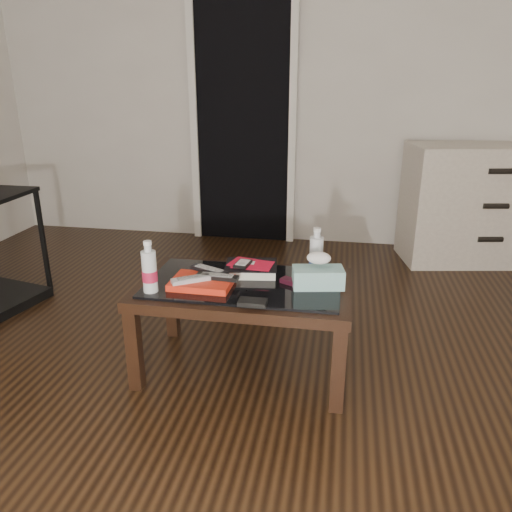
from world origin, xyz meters
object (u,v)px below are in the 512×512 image
(coffee_table, at_px, (244,294))
(dresser, at_px, (486,204))
(water_bottle_left, at_px, (149,267))
(textbook, at_px, (251,269))
(water_bottle_right, at_px, (316,252))
(tissue_box, at_px, (318,277))

(coffee_table, relative_size, dresser, 0.79)
(water_bottle_left, bearing_deg, textbook, 36.20)
(coffee_table, distance_m, dresser, 2.40)
(dresser, xyz_separation_m, water_bottle_left, (-1.91, -2.04, 0.13))
(water_bottle_right, height_order, tissue_box, water_bottle_right)
(water_bottle_left, bearing_deg, dresser, 46.90)
(coffee_table, xyz_separation_m, water_bottle_right, (0.32, 0.15, 0.18))
(textbook, bearing_deg, tissue_box, -25.97)
(coffee_table, relative_size, water_bottle_right, 4.20)
(textbook, relative_size, tissue_box, 1.09)
(tissue_box, bearing_deg, water_bottle_right, 86.90)
(coffee_table, height_order, water_bottle_right, water_bottle_right)
(dresser, relative_size, water_bottle_right, 5.34)
(textbook, height_order, tissue_box, tissue_box)
(dresser, xyz_separation_m, water_bottle_right, (-1.19, -1.71, 0.13))
(coffee_table, bearing_deg, dresser, 50.81)
(coffee_table, xyz_separation_m, dresser, (1.52, 1.86, 0.05))
(water_bottle_right, distance_m, tissue_box, 0.16)
(dresser, distance_m, tissue_box, 2.19)
(coffee_table, xyz_separation_m, textbook, (0.01, 0.12, 0.09))
(dresser, height_order, water_bottle_right, dresser)
(coffee_table, xyz_separation_m, water_bottle_left, (-0.39, -0.18, 0.18))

